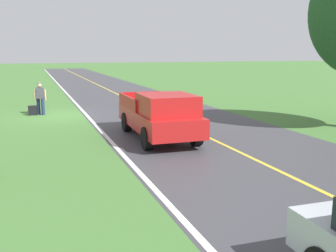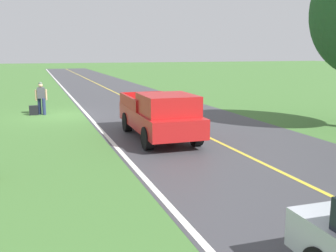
# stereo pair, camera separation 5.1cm
# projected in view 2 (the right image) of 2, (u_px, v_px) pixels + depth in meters

# --- Properties ---
(ground_plane) EXTENTS (200.00, 200.00, 0.00)m
(ground_plane) POSITION_uv_depth(u_px,v_px,m) (61.00, 115.00, 20.37)
(ground_plane) COLOR #427033
(road_surface) EXTENTS (7.89, 120.00, 0.00)m
(road_surface) POSITION_uv_depth(u_px,v_px,m) (153.00, 111.00, 22.05)
(road_surface) COLOR #3D3D42
(road_surface) RESTS_ON ground
(lane_edge_line) EXTENTS (0.16, 117.60, 0.00)m
(lane_edge_line) POSITION_uv_depth(u_px,v_px,m) (87.00, 114.00, 20.82)
(lane_edge_line) COLOR silver
(lane_edge_line) RESTS_ON ground
(lane_centre_line) EXTENTS (0.14, 117.60, 0.00)m
(lane_centre_line) POSITION_uv_depth(u_px,v_px,m) (153.00, 111.00, 22.04)
(lane_centre_line) COLOR gold
(lane_centre_line) RESTS_ON ground
(hitchhiker_walking) EXTENTS (0.62, 0.51, 1.75)m
(hitchhiker_walking) POSITION_uv_depth(u_px,v_px,m) (41.00, 96.00, 20.51)
(hitchhiker_walking) COLOR navy
(hitchhiker_walking) RESTS_ON ground
(suitcase_carried) EXTENTS (0.46, 0.20, 0.51)m
(suitcase_carried) POSITION_uv_depth(u_px,v_px,m) (34.00, 110.00, 20.44)
(suitcase_carried) COLOR black
(suitcase_carried) RESTS_ON ground
(pickup_truck_passing) EXTENTS (2.19, 5.44, 1.82)m
(pickup_truck_passing) POSITION_uv_depth(u_px,v_px,m) (161.00, 114.00, 14.67)
(pickup_truck_passing) COLOR #B21919
(pickup_truck_passing) RESTS_ON ground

